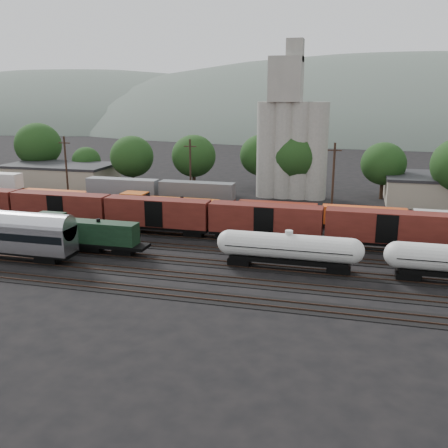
% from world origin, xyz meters
% --- Properties ---
extents(ground, '(600.00, 600.00, 0.00)m').
position_xyz_m(ground, '(0.00, 0.00, 0.00)').
color(ground, black).
extents(tracks, '(180.00, 33.20, 0.20)m').
position_xyz_m(tracks, '(0.00, 0.00, 0.05)').
color(tracks, black).
rests_on(tracks, ground).
extents(green_locomotive, '(16.59, 2.93, 4.39)m').
position_xyz_m(green_locomotive, '(-17.89, -5.00, 2.51)').
color(green_locomotive, black).
rests_on(green_locomotive, ground).
extents(tank_car_a, '(16.61, 2.97, 4.35)m').
position_xyz_m(tank_car_a, '(8.59, -5.00, 2.59)').
color(tank_car_a, silver).
rests_on(tank_car_a, ground).
extents(orange_locomotive, '(18.21, 3.03, 4.55)m').
position_xyz_m(orange_locomotive, '(-12.46, 10.00, 2.59)').
color(orange_locomotive, black).
rests_on(orange_locomotive, ground).
extents(boxcar_string, '(122.80, 2.90, 4.20)m').
position_xyz_m(boxcar_string, '(-18.95, 5.00, 3.12)').
color(boxcar_string, black).
rests_on(boxcar_string, ground).
extents(container_wall, '(179.77, 2.60, 5.80)m').
position_xyz_m(container_wall, '(16.26, 15.00, 2.71)').
color(container_wall, black).
rests_on(container_wall, ground).
extents(grain_silo, '(13.40, 5.00, 29.00)m').
position_xyz_m(grain_silo, '(3.28, 36.00, 11.26)').
color(grain_silo, '#9A978D').
rests_on(grain_silo, ground).
extents(industrial_sheds, '(119.38, 17.26, 5.10)m').
position_xyz_m(industrial_sheds, '(6.63, 35.25, 2.56)').
color(industrial_sheds, '#9E937F').
rests_on(industrial_sheds, ground).
extents(tree_band, '(165.77, 21.02, 13.85)m').
position_xyz_m(tree_band, '(7.24, 37.83, 7.63)').
color(tree_band, black).
rests_on(tree_band, ground).
extents(utility_poles, '(122.20, 0.36, 12.00)m').
position_xyz_m(utility_poles, '(0.00, 22.00, 6.21)').
color(utility_poles, black).
rests_on(utility_poles, ground).
extents(distant_hills, '(860.00, 286.00, 130.00)m').
position_xyz_m(distant_hills, '(23.92, 260.00, -20.56)').
color(distant_hills, '#59665B').
rests_on(distant_hills, ground).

